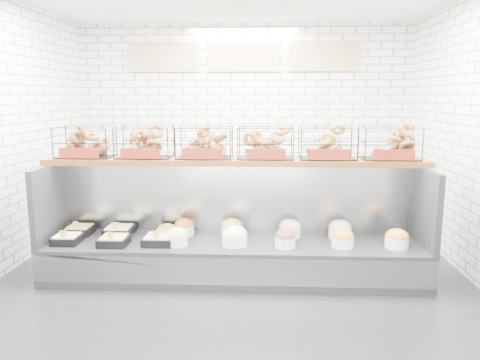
{
  "coord_description": "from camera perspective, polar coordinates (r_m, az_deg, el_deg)",
  "views": [
    {
      "loc": [
        0.3,
        -4.5,
        1.92
      ],
      "look_at": [
        0.06,
        0.45,
        1.03
      ],
      "focal_mm": 35.0,
      "sensor_mm": 36.0,
      "label": 1
    }
  ],
  "objects": [
    {
      "name": "ground",
      "position": [
        4.9,
        -0.94,
        -12.91
      ],
      "size": [
        5.5,
        5.5,
        0.0
      ],
      "primitive_type": "plane",
      "color": "black",
      "rests_on": "ground"
    },
    {
      "name": "room_shell",
      "position": [
        5.11,
        -0.57,
        11.71
      ],
      "size": [
        5.02,
        5.51,
        3.01
      ],
      "color": "white",
      "rests_on": "ground"
    },
    {
      "name": "display_case",
      "position": [
        5.11,
        -0.75,
        -8.0
      ],
      "size": [
        4.0,
        0.9,
        1.2
      ],
      "color": "black",
      "rests_on": "ground"
    },
    {
      "name": "bagel_shelf",
      "position": [
        5.05,
        -0.54,
        4.22
      ],
      "size": [
        4.1,
        0.5,
        0.4
      ],
      "color": "#532911",
      "rests_on": "display_case"
    },
    {
      "name": "prep_counter",
      "position": [
        7.09,
        0.26,
        -1.65
      ],
      "size": [
        4.0,
        0.6,
        1.2
      ],
      "color": "#93969B",
      "rests_on": "ground"
    }
  ]
}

